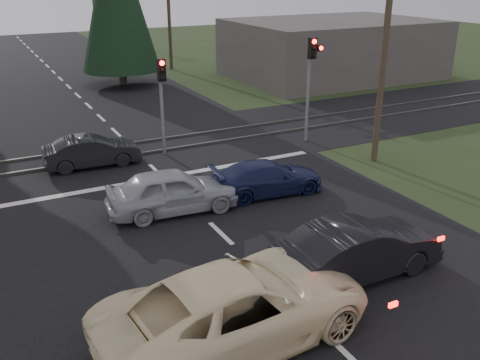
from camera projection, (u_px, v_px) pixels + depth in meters
ground at (271, 281)px, 13.78m from camera, size 120.00×120.00×0.00m
road at (148, 163)px, 22.02m from camera, size 14.00×100.00×0.01m
rail_corridor at (134, 150)px, 23.67m from camera, size 120.00×8.00×0.01m
stop_line at (163, 177)px, 20.54m from camera, size 13.00×0.35×0.00m
rail_near at (139, 154)px, 23.00m from camera, size 120.00×0.12×0.10m
rail_far at (129, 144)px, 24.32m from camera, size 120.00×0.12×0.10m
traffic_signal_right at (311, 70)px, 23.57m from camera, size 0.68×0.48×4.70m
traffic_signal_center at (162, 91)px, 21.97m from camera, size 0.32×0.48×4.10m
utility_pole_near at (385, 45)px, 20.59m from camera, size 1.80×0.26×9.00m
utility_pole_mid at (169, 6)px, 40.38m from camera, size 1.80×0.26×9.00m
building_right at (332, 48)px, 38.84m from camera, size 14.00×10.00×4.00m
cream_coupe at (237, 306)px, 11.33m from camera, size 6.37×3.41×1.70m
dark_hatchback at (358, 250)px, 13.78m from camera, size 4.61×1.66×1.51m
silver_car at (173, 191)px, 17.46m from camera, size 4.44×2.13×1.46m
blue_sedan at (267, 178)px, 18.92m from camera, size 4.24×2.04×1.19m
dark_car_far at (92, 152)px, 21.50m from camera, size 3.86×1.52×1.25m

